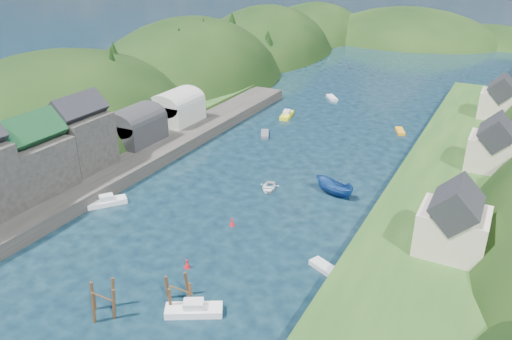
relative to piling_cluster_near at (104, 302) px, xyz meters
The scene contains 14 objects.
ground 51.30m from the piling_cluster_near, 88.65° to the left, with size 600.00×600.00×0.00m, color black.
hillside_left 88.45m from the piling_cluster_near, 119.86° to the left, with size 44.00×245.56×52.00m.
far_hills 175.71m from the piling_cluster_near, 89.21° to the left, with size 103.00×68.00×44.00m.
hill_trees 67.30m from the piling_cluster_near, 88.78° to the left, with size 91.07×151.88×12.37m.
quay_left 31.18m from the piling_cluster_near, 136.98° to the left, with size 12.00×110.00×2.00m, color #2D2B28.
terrace_left_grass 36.60m from the piling_cluster_near, 144.48° to the left, with size 12.00×110.00×2.50m, color #234719.
boat_sheds 47.45m from the piling_cluster_near, 121.62° to the left, with size 7.00×21.00×7.50m.
terrace_right 48.89m from the piling_cluster_near, 57.58° to the left, with size 16.00×120.00×2.40m, color #234719.
right_bank_cottages 57.73m from the piling_cluster_near, 59.51° to the left, with size 9.00×59.24×8.41m.
piling_cluster_near is the anchor object (origin of this frame).
piling_cluster_far 7.23m from the piling_cluster_near, 41.30° to the left, with size 3.41×3.17×3.36m.
channel_buoy_near 10.42m from the piling_cluster_near, 74.93° to the left, with size 0.70×0.70×1.10m.
channel_buoy_far 20.49m from the piling_cluster_near, 83.04° to the left, with size 0.70×0.70×1.10m.
moored_boats 21.39m from the piling_cluster_near, 87.91° to the left, with size 37.22×95.08×2.42m.
Camera 1 is at (29.97, -28.54, 32.93)m, focal length 35.00 mm.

